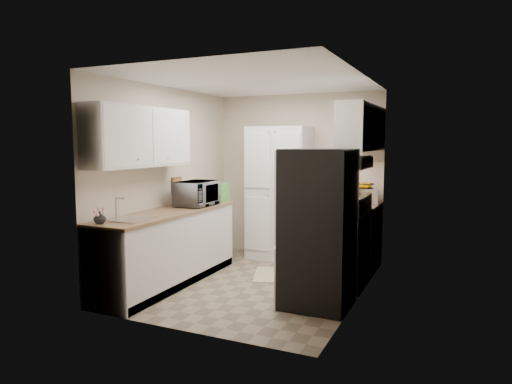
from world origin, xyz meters
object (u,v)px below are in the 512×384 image
at_px(electric_range, 339,247).
at_px(refrigerator, 318,228).
at_px(toaster_oven, 364,196).
at_px(wine_bottle, 193,193).
at_px(microwave, 197,193).
at_px(pantry_cabinet, 279,193).

relative_size(electric_range, refrigerator, 0.66).
height_order(electric_range, toaster_oven, toaster_oven).
distance_m(wine_bottle, toaster_oven, 2.38).
xyz_separation_m(electric_range, wine_bottle, (-2.09, -0.04, 0.59)).
bearing_deg(electric_range, toaster_oven, 82.43).
xyz_separation_m(refrigerator, toaster_oven, (0.15, 1.67, 0.18)).
height_order(microwave, toaster_oven, microwave).
bearing_deg(toaster_oven, microwave, -175.46).
bearing_deg(microwave, wine_bottle, 41.20).
height_order(refrigerator, wine_bottle, refrigerator).
bearing_deg(wine_bottle, microwave, -47.47).
bearing_deg(microwave, toaster_oven, -61.82).
height_order(pantry_cabinet, microwave, pantry_cabinet).
bearing_deg(toaster_oven, wine_bottle, 177.44).
bearing_deg(microwave, electric_range, -83.36).
relative_size(pantry_cabinet, electric_range, 1.77).
bearing_deg(refrigerator, pantry_cabinet, 123.46).
relative_size(electric_range, microwave, 1.89).
height_order(pantry_cabinet, electric_range, pantry_cabinet).
xyz_separation_m(electric_range, microwave, (-1.88, -0.26, 0.61)).
height_order(electric_range, microwave, microwave).
height_order(pantry_cabinet, toaster_oven, pantry_cabinet).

